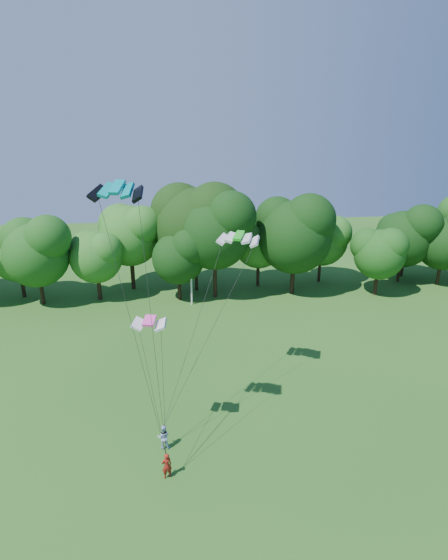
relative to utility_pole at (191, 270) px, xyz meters
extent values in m
cylinder|color=silver|center=(0.00, 0.00, -0.12)|extent=(0.20, 0.20, 8.15)
cube|color=silver|center=(0.00, 0.00, 3.75)|extent=(1.63, 0.22, 0.08)
imported|color=maroon|center=(-2.48, -26.47, -3.34)|extent=(0.72, 0.59, 1.70)
imported|color=#AEC5F2|center=(-2.72, -23.91, -3.34)|extent=(0.89, 0.73, 1.70)
cube|color=#048486|center=(-4.34, -24.24, 12.62)|extent=(2.94, 1.87, 0.67)
cube|color=green|center=(2.98, -17.26, 8.19)|extent=(3.22, 2.36, 0.51)
cube|color=#FB45AE|center=(-3.21, -23.35, 4.65)|extent=(2.20, 1.38, 0.38)
cylinder|color=black|center=(0.78, 4.81, -1.50)|extent=(0.50, 0.50, 5.39)
ellipsoid|color=black|center=(0.78, 4.81, 5.60)|extent=(10.77, 10.77, 11.75)
cylinder|color=#392417|center=(29.39, 7.19, -2.55)|extent=(0.42, 0.42, 3.29)
ellipsoid|color=#2B661F|center=(29.39, 7.19, 1.79)|extent=(6.58, 6.58, 7.17)
camera|label=1|loc=(-1.32, -47.30, 15.61)|focal=28.00mm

